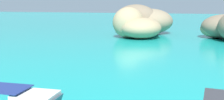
% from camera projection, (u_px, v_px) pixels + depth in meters
% --- Properties ---
extents(islet_large, '(15.10, 21.04, 6.50)m').
position_uv_depth(islet_large, '(141.00, 23.00, 58.69)').
color(islet_large, '#84755B').
rests_on(islet_large, ground).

